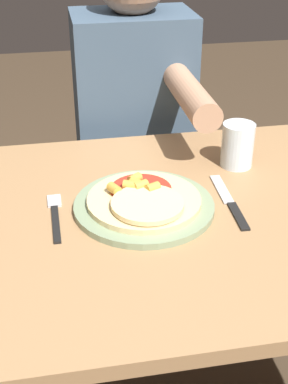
{
  "coord_description": "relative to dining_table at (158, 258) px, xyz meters",
  "views": [
    {
      "loc": [
        -0.19,
        -0.89,
        1.33
      ],
      "look_at": [
        -0.03,
        0.02,
        0.8
      ],
      "focal_mm": 50.0,
      "sensor_mm": 36.0,
      "label": 1
    }
  ],
  "objects": [
    {
      "name": "fork",
      "position": [
        -0.21,
        0.03,
        0.12
      ],
      "size": [
        0.03,
        0.18,
        0.0
      ],
      "color": "black",
      "rests_on": "dining_table"
    },
    {
      "name": "drinking_glass",
      "position": [
        0.22,
        0.17,
        0.17
      ],
      "size": [
        0.08,
        0.08,
        0.1
      ],
      "color": "silver",
      "rests_on": "dining_table"
    },
    {
      "name": "knife",
      "position": [
        0.15,
        0.01,
        0.12
      ],
      "size": [
        0.03,
        0.22,
        0.0
      ],
      "color": "black",
      "rests_on": "dining_table"
    },
    {
      "name": "dining_table",
      "position": [
        0.0,
        0.0,
        0.0
      ],
      "size": [
        1.28,
        0.75,
        0.76
      ],
      "color": "#9E754C",
      "rests_on": "ground_plane"
    },
    {
      "name": "person_diner",
      "position": [
        0.04,
        0.55,
        0.05
      ],
      "size": [
        0.33,
        0.52,
        1.2
      ],
      "color": "#2D2D38",
      "rests_on": "ground_plane"
    },
    {
      "name": "plate",
      "position": [
        -0.03,
        0.02,
        0.12
      ],
      "size": [
        0.29,
        0.29,
        0.01
      ],
      "color": "gray",
      "rests_on": "dining_table"
    },
    {
      "name": "pizza",
      "position": [
        -0.03,
        0.01,
        0.14
      ],
      "size": [
        0.23,
        0.23,
        0.04
      ],
      "color": "#E0C689",
      "rests_on": "plate"
    }
  ]
}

